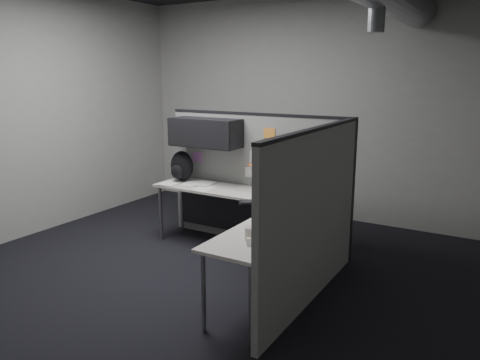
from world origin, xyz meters
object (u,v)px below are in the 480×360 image
Objects in this scene: phone at (275,226)px; keyboard at (261,203)px; desk at (249,209)px; monitor at (302,179)px; backpack at (181,166)px.

keyboard is at bearing 134.37° from phone.
desk is at bearing 160.86° from keyboard.
phone is (0.72, -0.80, 0.16)m from desk.
monitor is 1.26× the size of keyboard.
backpack reaches higher than keyboard.
keyboard is at bearing -6.05° from backpack.
keyboard is at bearing -29.49° from desk.
monitor reaches higher than keyboard.
desk is 1.29m from backpack.
monitor is at bearing 6.82° from backpack.
backpack reaches higher than desk.
phone is (0.17, -0.98, -0.21)m from monitor.
keyboard reaches higher than desk.
phone is at bearing -90.30° from monitor.
monitor is 1.02m from phone.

